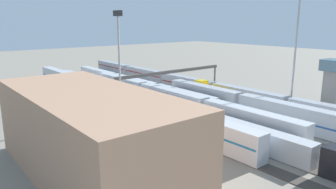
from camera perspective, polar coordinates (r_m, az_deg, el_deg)
name	(u,v)px	position (r m, az deg, el deg)	size (l,w,h in m)	color
ground_plane	(183,105)	(84.35, 2.72, -1.92)	(400.00, 400.00, 0.00)	gray
track_bed_0	(221,97)	(94.71, 9.50, -0.39)	(140.00, 2.80, 0.12)	#4C443D
track_bed_1	(209,99)	(91.11, 7.42, -0.85)	(140.00, 2.80, 0.12)	#4C443D
track_bed_2	(197,102)	(87.65, 5.16, -1.35)	(140.00, 2.80, 0.12)	#3D3833
track_bed_3	(183,105)	(84.33, 2.72, -1.88)	(140.00, 2.80, 0.12)	#4C443D
track_bed_4	(168,108)	(81.20, 0.08, -2.45)	(140.00, 2.80, 0.12)	#3D3833
track_bed_5	(153,112)	(78.25, -2.76, -3.06)	(140.00, 2.80, 0.12)	#4C443D
track_bed_6	(136,115)	(75.52, -5.82, -3.71)	(140.00, 2.80, 0.12)	#3D3833
train_on_track_2	(240,104)	(77.48, 12.83, -1.59)	(47.20, 3.06, 5.00)	#B7BABF
train_on_track_6	(109,95)	(85.54, -10.58, -0.13)	(95.60, 3.06, 5.00)	silver
train_on_track_0	(209,87)	(97.54, 7.37, 1.27)	(139.00, 3.06, 4.40)	black
train_on_track_1	(208,92)	(91.05, 7.17, 0.50)	(10.00, 3.00, 5.00)	gold
train_on_track_4	(172,99)	(79.58, 0.67, -0.87)	(71.40, 3.06, 5.00)	silver
train_on_track_5	(161,106)	(75.03, -1.20, -2.16)	(114.80, 3.00, 4.40)	black
train_on_track_3	(132,84)	(103.01, -6.40, 1.89)	(71.40, 3.06, 3.80)	silver
light_mast_0	(297,31)	(82.09, 22.13, 10.46)	(2.80, 0.70, 31.00)	#9EA0A5
light_mast_1	(119,50)	(71.20, -8.78, 7.90)	(2.80, 0.70, 23.95)	#9EA0A5
signal_gantry	(172,74)	(86.25, 0.67, 3.63)	(0.70, 35.00, 8.80)	#4C4742
maintenance_shed	(90,135)	(46.22, -13.78, -7.00)	(35.72, 15.01, 12.33)	tan
control_tower	(334,78)	(95.75, 27.59, 2.68)	(6.00, 6.00, 11.85)	gray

